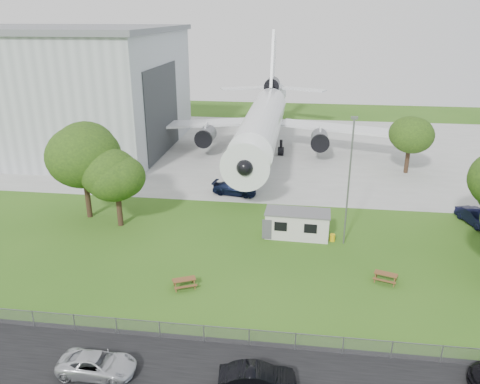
# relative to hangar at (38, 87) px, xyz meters

# --- Properties ---
(ground) EXTENTS (160.00, 160.00, 0.00)m
(ground) POSITION_rel_hangar_xyz_m (37.97, -36.00, -9.41)
(ground) COLOR #447320
(asphalt_strip) EXTENTS (120.00, 8.00, 0.02)m
(asphalt_strip) POSITION_rel_hangar_xyz_m (37.97, -49.00, -9.40)
(asphalt_strip) COLOR black
(asphalt_strip) RESTS_ON ground
(concrete_apron) EXTENTS (120.00, 46.00, 0.03)m
(concrete_apron) POSITION_rel_hangar_xyz_m (37.97, 2.00, -9.39)
(concrete_apron) COLOR #B7B7B2
(concrete_apron) RESTS_ON ground
(hangar) EXTENTS (43.00, 31.00, 18.55)m
(hangar) POSITION_rel_hangar_xyz_m (0.00, 0.00, 0.00)
(hangar) COLOR #B2B7BC
(hangar) RESTS_ON ground
(airliner) EXTENTS (46.36, 47.73, 17.69)m
(airliner) POSITION_rel_hangar_xyz_m (35.97, -0.14, -4.14)
(airliner) COLOR white
(airliner) RESTS_ON ground
(site_cabin) EXTENTS (6.80, 2.94, 2.62)m
(site_cabin) POSITION_rel_hangar_xyz_m (41.76, -28.87, -8.09)
(site_cabin) COLOR beige
(site_cabin) RESTS_ON ground
(picnic_west) EXTENTS (2.26, 2.11, 0.76)m
(picnic_west) POSITION_rel_hangar_xyz_m (33.09, -39.23, -9.41)
(picnic_west) COLOR brown
(picnic_west) RESTS_ON ground
(picnic_east) EXTENTS (2.18, 1.98, 0.76)m
(picnic_east) POSITION_rel_hangar_xyz_m (49.02, -36.26, -9.41)
(picnic_east) COLOR brown
(picnic_east) RESTS_ON ground
(fence) EXTENTS (58.00, 0.04, 1.30)m
(fence) POSITION_rel_hangar_xyz_m (37.97, -45.50, -9.41)
(fence) COLOR gray
(fence) RESTS_ON ground
(lamp_mast) EXTENTS (0.16, 0.16, 12.00)m
(lamp_mast) POSITION_rel_hangar_xyz_m (46.17, -29.80, -3.41)
(lamp_mast) COLOR slate
(lamp_mast) RESTS_ON ground
(tree_west_big) EXTENTS (7.74, 7.74, 10.84)m
(tree_west_big) POSITION_rel_hangar_xyz_m (19.69, -27.03, -2.45)
(tree_west_big) COLOR #382619
(tree_west_big) RESTS_ON ground
(tree_west_small) EXTENTS (6.44, 6.44, 8.34)m
(tree_west_small) POSITION_rel_hangar_xyz_m (23.76, -28.67, -4.30)
(tree_west_small) COLOR #382619
(tree_west_small) RESTS_ON ground
(tree_far_apron) EXTENTS (5.93, 5.93, 7.97)m
(tree_far_apron) POSITION_rel_hangar_xyz_m (56.10, -7.36, -4.41)
(tree_far_apron) COLOR #382619
(tree_far_apron) RESTS_ON ground
(car_centre_sedan) EXTENTS (4.63, 2.07, 1.48)m
(car_centre_sedan) POSITION_rel_hangar_xyz_m (39.87, -49.18, -8.67)
(car_centre_sedan) COLOR black
(car_centre_sedan) RESTS_ON ground
(car_west_estate) EXTENTS (4.70, 2.19, 1.30)m
(car_west_estate) POSITION_rel_hangar_xyz_m (30.23, -49.21, -8.76)
(car_west_estate) COLOR #B7B9BF
(car_west_estate) RESTS_ON ground
(car_ne_sedan) EXTENTS (3.04, 4.98, 1.55)m
(car_ne_sedan) POSITION_rel_hangar_xyz_m (59.84, -23.68, -8.63)
(car_ne_sedan) COLOR black
(car_ne_sedan) RESTS_ON ground
(car_apron_van) EXTENTS (5.49, 2.87, 1.52)m
(car_apron_van) POSITION_rel_hangar_xyz_m (34.12, -18.57, -8.65)
(car_apron_van) COLOR black
(car_apron_van) RESTS_ON ground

